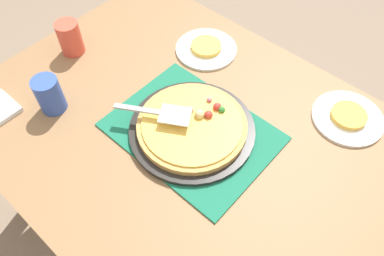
# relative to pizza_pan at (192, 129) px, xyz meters

# --- Properties ---
(ground_plane) EXTENTS (8.00, 8.00, 0.00)m
(ground_plane) POSITION_rel_pizza_pan_xyz_m (0.00, 0.00, -0.76)
(ground_plane) COLOR #84705B
(dining_table) EXTENTS (1.40, 1.00, 0.75)m
(dining_table) POSITION_rel_pizza_pan_xyz_m (0.00, 0.00, -0.12)
(dining_table) COLOR olive
(dining_table) RESTS_ON ground_plane
(placemat) EXTENTS (0.48, 0.36, 0.01)m
(placemat) POSITION_rel_pizza_pan_xyz_m (0.00, 0.00, -0.01)
(placemat) COLOR #196B4C
(placemat) RESTS_ON dining_table
(pizza_pan) EXTENTS (0.38, 0.38, 0.01)m
(pizza_pan) POSITION_rel_pizza_pan_xyz_m (0.00, 0.00, 0.00)
(pizza_pan) COLOR black
(pizza_pan) RESTS_ON placemat
(pizza) EXTENTS (0.33, 0.33, 0.05)m
(pizza) POSITION_rel_pizza_pan_xyz_m (-0.00, -0.00, 0.02)
(pizza) COLOR tan
(pizza) RESTS_ON pizza_pan
(plate_near_left) EXTENTS (0.22, 0.22, 0.01)m
(plate_near_left) POSITION_rel_pizza_pan_xyz_m (0.21, -0.31, -0.01)
(plate_near_left) COLOR white
(plate_near_left) RESTS_ON dining_table
(plate_far_right) EXTENTS (0.22, 0.22, 0.01)m
(plate_far_right) POSITION_rel_pizza_pan_xyz_m (-0.33, -0.36, -0.01)
(plate_far_right) COLOR white
(plate_far_right) RESTS_ON dining_table
(served_slice_left) EXTENTS (0.11, 0.11, 0.02)m
(served_slice_left) POSITION_rel_pizza_pan_xyz_m (0.21, -0.31, 0.01)
(served_slice_left) COLOR #EAB747
(served_slice_left) RESTS_ON plate_near_left
(served_slice_right) EXTENTS (0.11, 0.11, 0.02)m
(served_slice_right) POSITION_rel_pizza_pan_xyz_m (-0.33, -0.36, 0.01)
(served_slice_right) COLOR gold
(served_slice_right) RESTS_ON plate_far_right
(cup_near) EXTENTS (0.08, 0.08, 0.12)m
(cup_near) POSITION_rel_pizza_pan_xyz_m (0.56, 0.01, 0.05)
(cup_near) COLOR #E04C38
(cup_near) RESTS_ON dining_table
(cup_far) EXTENTS (0.08, 0.08, 0.12)m
(cup_far) POSITION_rel_pizza_pan_xyz_m (0.39, 0.22, 0.05)
(cup_far) COLOR #3351AD
(cup_far) RESTS_ON dining_table
(pizza_server) EXTENTS (0.22, 0.15, 0.01)m
(pizza_server) POSITION_rel_pizza_pan_xyz_m (0.08, 0.05, 0.06)
(pizza_server) COLOR silver
(pizza_server) RESTS_ON pizza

